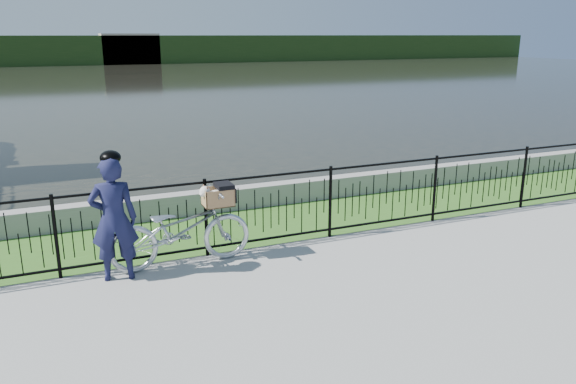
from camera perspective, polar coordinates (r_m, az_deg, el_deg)
name	(u,v)px	position (r m, az deg, el deg)	size (l,w,h in m)	color
ground	(317,287)	(7.26, 2.99, -9.62)	(120.00, 120.00, 0.00)	gray
grass_strip	(249,225)	(9.49, -3.94, -3.40)	(60.00, 2.00, 0.01)	#35651F
water	(94,84)	(39.11, -19.15, 10.32)	(120.00, 120.00, 0.00)	black
quay_wall	(231,199)	(10.33, -5.80, -0.69)	(60.00, 0.30, 0.40)	gray
fence	(271,209)	(8.42, -1.75, -1.78)	(14.00, 0.06, 1.15)	black
far_treeline	(70,50)	(65.96, -21.24, 13.30)	(120.00, 6.00, 3.00)	#243F18
far_building_right	(130,49)	(65.01, -15.77, 13.83)	(6.00, 3.00, 3.20)	#AEA08C
bicycle_rig	(181,229)	(7.87, -10.80, -3.71)	(1.97, 0.69, 1.13)	silver
cyclist	(113,217)	(7.53, -17.32, -2.46)	(0.64, 0.46, 1.71)	#141638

